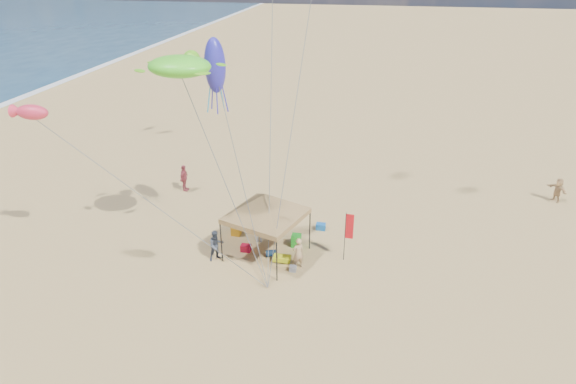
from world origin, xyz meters
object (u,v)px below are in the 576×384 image
(feather_flag, at_px, (348,229))
(person_near_c, at_px, (259,229))
(chair_green, at_px, (296,241))
(chair_yellow, at_px, (236,229))
(person_near_a, at_px, (298,253))
(canopy_tent, at_px, (266,196))
(cooler_blue, at_px, (321,227))
(beach_cart, at_px, (282,258))
(person_far_c, at_px, (558,190))
(cooler_red, at_px, (246,248))
(person_near_b, at_px, (216,245))
(person_far_a, at_px, (184,178))

(feather_flag, bearing_deg, person_near_c, 169.42)
(chair_green, relative_size, person_near_c, 0.45)
(chair_yellow, bearing_deg, person_near_a, -31.90)
(chair_yellow, xyz_separation_m, person_near_a, (4.02, -2.50, 0.50))
(canopy_tent, bearing_deg, chair_green, 39.13)
(cooler_blue, relative_size, person_near_a, 0.32)
(chair_yellow, bearing_deg, canopy_tent, -37.57)
(chair_yellow, distance_m, beach_cart, 3.80)
(chair_yellow, relative_size, person_far_c, 0.44)
(canopy_tent, xyz_separation_m, person_near_c, (-0.70, 1.20, -2.71))
(cooler_red, xyz_separation_m, person_near_b, (-1.27, -1.04, 0.66))
(chair_green, distance_m, chair_yellow, 3.62)
(chair_yellow, bearing_deg, person_far_a, 135.81)
(person_near_b, bearing_deg, person_far_a, 79.81)
(cooler_red, relative_size, person_near_b, 0.32)
(canopy_tent, relative_size, person_near_a, 3.76)
(cooler_red, height_order, person_near_c, person_near_c)
(chair_yellow, bearing_deg, chair_green, -8.83)
(feather_flag, distance_m, chair_yellow, 6.73)
(chair_green, height_order, person_far_a, person_far_a)
(chair_green, distance_m, person_near_a, 2.06)
(person_near_b, bearing_deg, chair_green, -14.46)
(person_near_a, height_order, person_far_a, person_far_a)
(cooler_blue, height_order, person_near_a, person_near_a)
(person_far_c, bearing_deg, person_near_c, -97.35)
(feather_flag, bearing_deg, chair_yellow, 167.65)
(cooler_red, relative_size, person_far_c, 0.34)
(person_near_a, bearing_deg, person_far_a, -76.52)
(canopy_tent, height_order, person_far_c, canopy_tent)
(feather_flag, height_order, beach_cart, feather_flag)
(person_near_a, distance_m, person_far_a, 11.68)
(chair_green, height_order, person_near_c, person_near_c)
(person_far_c, bearing_deg, feather_flag, -86.53)
(chair_green, bearing_deg, person_near_b, -151.84)
(chair_green, relative_size, chair_yellow, 1.00)
(cooler_blue, xyz_separation_m, person_near_a, (-0.64, -3.99, 0.66))
(feather_flag, relative_size, person_near_a, 1.65)
(beach_cart, bearing_deg, chair_yellow, 144.97)
(person_far_c, bearing_deg, chair_yellow, -100.34)
(person_near_a, xyz_separation_m, person_far_c, (15.08, 10.50, -0.05))
(feather_flag, relative_size, cooler_blue, 5.19)
(cooler_red, distance_m, person_near_c, 1.32)
(person_near_c, distance_m, person_far_a, 8.45)
(person_far_c, bearing_deg, canopy_tent, -93.27)
(feather_flag, height_order, chair_green, feather_flag)
(canopy_tent, relative_size, cooler_blue, 11.82)
(chair_green, height_order, person_far_c, person_far_c)
(feather_flag, bearing_deg, cooler_blue, 121.13)
(person_near_a, distance_m, person_far_c, 18.37)
(person_near_a, relative_size, person_far_a, 0.93)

